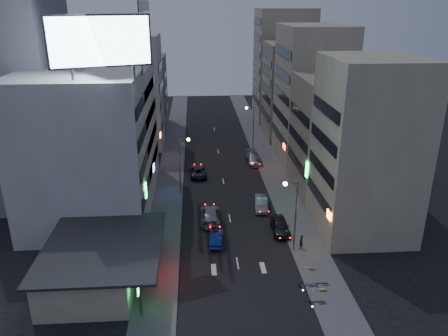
{
  "coord_description": "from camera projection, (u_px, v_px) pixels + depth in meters",
  "views": [
    {
      "loc": [
        -4.02,
        -34.4,
        25.28
      ],
      "look_at": [
        -0.55,
        16.44,
        5.82
      ],
      "focal_mm": 35.0,
      "sensor_mm": 36.0,
      "label": 1
    }
  ],
  "objects": [
    {
      "name": "sidewalk_left",
      "position": [
        171.0,
        173.0,
        68.77
      ],
      "size": [
        4.0,
        120.0,
        0.12
      ],
      "primitive_type": "cube",
      "color": "#4C4C4F",
      "rests_on": "ground"
    },
    {
      "name": "shophouse_near",
      "position": [
        367.0,
        148.0,
        48.51
      ],
      "size": [
        10.0,
        11.0,
        20.0
      ],
      "primitive_type": "cube",
      "color": "#B0AA8A",
      "rests_on": "ground"
    },
    {
      "name": "street_lamp_right_near",
      "position": [
        293.0,
        206.0,
        45.39
      ],
      "size": [
        1.6,
        0.44,
        8.02
      ],
      "color": "#595B60",
      "rests_on": "sidewalk_right"
    },
    {
      "name": "street_lamp_right_far",
      "position": [
        251.0,
        122.0,
        77.08
      ],
      "size": [
        1.6,
        0.44,
        8.02
      ],
      "color": "#595B60",
      "rests_on": "sidewalk_right"
    },
    {
      "name": "billboard",
      "position": [
        100.0,
        42.0,
        42.08
      ],
      "size": [
        9.52,
        3.75,
        6.2
      ],
      "rotation": [
        0.0,
        0.0,
        0.35
      ],
      "color": "#595B60",
      "rests_on": "white_building"
    },
    {
      "name": "shophouse_mid",
      "position": [
        338.0,
        136.0,
        59.98
      ],
      "size": [
        11.0,
        12.0,
        16.0
      ],
      "primitive_type": "cube",
      "color": "gray",
      "rests_on": "ground"
    },
    {
      "name": "person",
      "position": [
        301.0,
        242.0,
        47.29
      ],
      "size": [
        0.68,
        0.68,
        1.59
      ],
      "primitive_type": "imported",
      "rotation": [
        0.0,
        0.0,
        3.92
      ],
      "color": "black",
      "rests_on": "sidewalk_right"
    },
    {
      "name": "far_left_b",
      "position": [
        137.0,
        92.0,
        91.7
      ],
      "size": [
        12.0,
        10.0,
        15.0
      ],
      "primitive_type": "cube",
      "color": "slate",
      "rests_on": "ground"
    },
    {
      "name": "parked_car_right_mid",
      "position": [
        261.0,
        203.0,
        56.76
      ],
      "size": [
        2.2,
        4.8,
        1.52
      ],
      "primitive_type": "imported",
      "rotation": [
        0.0,
        0.0,
        -0.13
      ],
      "color": "gray",
      "rests_on": "ground"
    },
    {
      "name": "white_building",
      "position": [
        94.0,
        138.0,
        55.69
      ],
      "size": [
        14.0,
        24.0,
        18.0
      ],
      "primitive_type": "cube",
      "color": "beige",
      "rests_on": "ground"
    },
    {
      "name": "scooter_blue",
      "position": [
        314.0,
        278.0,
        41.44
      ],
      "size": [
        0.94,
        2.01,
        1.18
      ],
      "primitive_type": null,
      "rotation": [
        0.0,
        0.0,
        1.73
      ],
      "color": "navy",
      "rests_on": "sidewalk_right"
    },
    {
      "name": "scooter_silver_b",
      "position": [
        316.0,
        264.0,
        43.82
      ],
      "size": [
        1.18,
        1.77,
        1.03
      ],
      "primitive_type": null,
      "rotation": [
        0.0,
        0.0,
        1.17
      ],
      "color": "#B9BAC1",
      "rests_on": "sidewalk_right"
    },
    {
      "name": "sidewalk_right",
      "position": [
        271.0,
        170.0,
        69.79
      ],
      "size": [
        4.0,
        120.0,
        0.12
      ],
      "primitive_type": "cube",
      "color": "#4C4C4F",
      "rests_on": "ground"
    },
    {
      "name": "scooter_silver_a",
      "position": [
        325.0,
        283.0,
        40.73
      ],
      "size": [
        0.71,
        1.9,
        1.14
      ],
      "primitive_type": null,
      "rotation": [
        0.0,
        0.0,
        1.62
      ],
      "color": "#93979A",
      "rests_on": "sidewalk_right"
    },
    {
      "name": "ground",
      "position": [
        242.0,
        287.0,
        41.34
      ],
      "size": [
        180.0,
        180.0,
        0.0
      ],
      "primitive_type": "plane",
      "color": "black",
      "rests_on": "ground"
    },
    {
      "name": "parked_car_right_far",
      "position": [
        254.0,
        158.0,
        72.8
      ],
      "size": [
        2.52,
        5.71,
        1.63
      ],
      "primitive_type": "imported",
      "rotation": [
        0.0,
        0.0,
        0.04
      ],
      "color": "#95969C",
      "rests_on": "ground"
    },
    {
      "name": "road_car_silver",
      "position": [
        211.0,
        215.0,
        53.49
      ],
      "size": [
        2.56,
        5.8,
        1.66
      ],
      "primitive_type": "imported",
      "rotation": [
        0.0,
        0.0,
        3.1
      ],
      "color": "gray",
      "rests_on": "ground"
    },
    {
      "name": "street_lamp_left",
      "position": [
        182.0,
        158.0,
        59.55
      ],
      "size": [
        1.6,
        0.44,
        8.02
      ],
      "color": "#595B60",
      "rests_on": "sidewalk_left"
    },
    {
      "name": "food_court",
      "position": [
        95.0,
        263.0,
        41.61
      ],
      "size": [
        11.0,
        13.0,
        3.88
      ],
      "color": "#B0AA8A",
      "rests_on": "ground"
    },
    {
      "name": "far_right_a",
      "position": [
        294.0,
        90.0,
        85.72
      ],
      "size": [
        11.0,
        12.0,
        18.0
      ],
      "primitive_type": "cube",
      "color": "gray",
      "rests_on": "ground"
    },
    {
      "name": "scooter_black_b",
      "position": [
        328.0,
        278.0,
        41.57
      ],
      "size": [
        0.61,
        1.81,
        1.1
      ],
      "primitive_type": null,
      "rotation": [
        0.0,
        0.0,
        1.57
      ],
      "color": "black",
      "rests_on": "sidewalk_right"
    },
    {
      "name": "far_right_b",
      "position": [
        283.0,
        65.0,
        97.73
      ],
      "size": [
        12.0,
        12.0,
        24.0
      ],
      "primitive_type": "cube",
      "color": "#B0AA8A",
      "rests_on": "ground"
    },
    {
      "name": "scooter_black_a",
      "position": [
        325.0,
        296.0,
        39.01
      ],
      "size": [
        0.66,
        1.84,
        1.12
      ],
      "primitive_type": null,
      "rotation": [
        0.0,
        0.0,
        1.54
      ],
      "color": "black",
      "rests_on": "sidewalk_right"
    },
    {
      "name": "far_left_a",
      "position": [
        131.0,
        92.0,
        78.73
      ],
      "size": [
        11.0,
        10.0,
        20.0
      ],
      "primitive_type": "cube",
      "color": "beige",
      "rests_on": "ground"
    },
    {
      "name": "grey_tower",
      "position": [
        20.0,
        72.0,
        55.06
      ],
      "size": [
        10.0,
        14.0,
        34.0
      ],
      "primitive_type": "cube",
      "color": "slate",
      "rests_on": "ground"
    },
    {
      "name": "shophouse_far",
      "position": [
        311.0,
        95.0,
        70.99
      ],
      "size": [
        10.0,
        14.0,
        22.0
      ],
      "primitive_type": "cube",
      "color": "#B0AA8A",
      "rests_on": "ground"
    },
    {
      "name": "parked_car_left",
      "position": [
        198.0,
        171.0,
        67.61
      ],
      "size": [
        2.69,
        5.44,
        1.48
      ],
      "primitive_type": "imported",
      "rotation": [
        0.0,
        0.0,
        3.19
      ],
      "color": "#2B2B30",
      "rests_on": "ground"
    },
    {
      "name": "parked_car_right_near",
      "position": [
        280.0,
        226.0,
        50.89
      ],
      "size": [
        2.01,
        4.85,
        1.64
      ],
      "primitive_type": "imported",
      "rotation": [
        0.0,
        0.0,
        -0.01
      ],
      "color": "black",
      "rests_on": "ground"
    },
    {
      "name": "road_car_blue",
      "position": [
        216.0,
        238.0,
        48.5
      ],
      "size": [
        1.73,
        4.09,
        1.31
      ],
      "primitive_type": "imported",
      "rotation": [
        0.0,
        0.0,
        3.05
      ],
      "color": "navy",
      "rests_on": "ground"
    }
  ]
}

